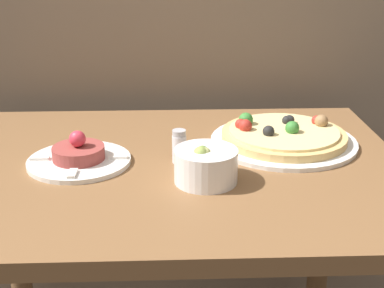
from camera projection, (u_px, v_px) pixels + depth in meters
name	position (u px, v px, depth m)	size (l,w,h in m)	color
dining_table	(169.00, 217.00, 1.18)	(1.01, 0.73, 0.78)	brown
pizza_plate	(283.00, 136.00, 1.23)	(0.34, 0.34, 0.06)	white
tartare_plate	(79.00, 157.00, 1.12)	(0.22, 0.22, 0.07)	white
small_bowl	(206.00, 165.00, 1.03)	(0.12, 0.12, 0.08)	white
salt_shaker	(179.00, 147.00, 1.12)	(0.03, 0.03, 0.07)	silver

